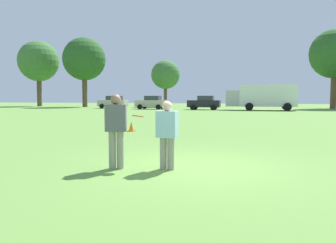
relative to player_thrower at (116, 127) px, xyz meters
name	(u,v)px	position (x,y,z in m)	size (l,w,h in m)	color
ground_plane	(195,167)	(1.69, 0.65, -0.96)	(158.16, 158.16, 0.00)	#608C3D
player_thrower	(116,127)	(0.00, 0.00, 0.00)	(0.52, 0.39, 1.69)	gray
player_defender	(167,131)	(1.14, 0.23, -0.09)	(0.47, 0.28, 1.54)	gray
frisbee	(138,116)	(0.44, 0.25, 0.24)	(0.27, 0.27, 0.08)	#E54C33
traffic_cone	(131,126)	(-2.82, 7.90, -0.73)	(0.32, 0.32, 0.48)	#D8590C
parked_car_near_left	(113,102)	(-17.88, 38.14, -0.03)	(4.22, 2.25, 1.82)	#B7AD99
parked_car_mid_left	(152,102)	(-11.37, 36.50, -0.03)	(4.22, 2.25, 1.82)	#B7AD99
parked_car_center	(204,103)	(-4.05, 36.32, -0.03)	(4.22, 2.25, 1.82)	black
box_truck	(263,96)	(3.26, 36.42, 0.80)	(8.53, 3.08, 3.18)	white
tree_west_oak	(39,61)	(-35.52, 44.92, 7.07)	(7.18, 7.18, 11.67)	brown
tree_west_maple	(84,59)	(-25.50, 43.41, 6.98)	(7.10, 7.10, 11.54)	brown
tree_center_elm	(165,75)	(-12.47, 47.13, 4.41)	(4.80, 4.80, 7.80)	brown
tree_east_birch	(335,54)	(12.85, 44.81, 6.69)	(6.84, 6.84, 11.12)	brown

